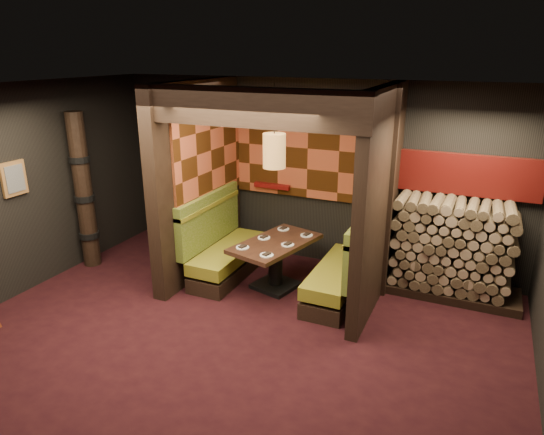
{
  "coord_description": "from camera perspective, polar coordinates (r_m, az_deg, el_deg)",
  "views": [
    {
      "loc": [
        2.46,
        -4.19,
        3.22
      ],
      "look_at": [
        0.0,
        1.3,
        1.15
      ],
      "focal_mm": 32.0,
      "sensor_mm": 36.0,
      "label": 1
    }
  ],
  "objects": [
    {
      "name": "wall_back",
      "position": [
        7.59,
        4.54,
        5.25
      ],
      "size": [
        6.5,
        0.02,
        2.85
      ],
      "primitive_type": "cube",
      "color": "black",
      "rests_on": "ground"
    },
    {
      "name": "header_beam",
      "position": [
        5.52,
        -2.86,
        12.82
      ],
      "size": [
        2.85,
        0.18,
        0.44
      ],
      "primitive_type": "cube",
      "color": "black",
      "rests_on": "partition_left"
    },
    {
      "name": "place_settings",
      "position": [
        6.76,
        0.43,
        -2.76
      ],
      "size": [
        0.81,
        1.17,
        0.03
      ],
      "color": "white",
      "rests_on": "dining_table"
    },
    {
      "name": "ceiling",
      "position": [
        4.87,
        -6.48,
        14.62
      ],
      "size": [
        6.5,
        5.5,
        0.02
      ],
      "primitive_type": "cube",
      "color": "black",
      "rests_on": "ground"
    },
    {
      "name": "firewood_stack",
      "position": [
        7.02,
        21.04,
        -3.56
      ],
      "size": [
        1.73,
        0.7,
        1.36
      ],
      "color": "black",
      "rests_on": "floor"
    },
    {
      "name": "partition_left",
      "position": [
        7.2,
        -8.72,
        4.34
      ],
      "size": [
        0.2,
        2.2,
        2.85
      ],
      "primitive_type": "cube",
      "color": "black",
      "rests_on": "floor"
    },
    {
      "name": "totem_column",
      "position": [
        7.91,
        -21.27,
        2.77
      ],
      "size": [
        0.31,
        0.31,
        2.4
      ],
      "color": "black",
      "rests_on": "floor"
    },
    {
      "name": "floor",
      "position": [
        5.84,
        -5.41,
        -14.72
      ],
      "size": [
        6.5,
        5.5,
        0.02
      ],
      "primitive_type": "cube",
      "color": "black",
      "rests_on": "ground"
    },
    {
      "name": "partition_right",
      "position": [
        6.27,
        12.45,
        1.88
      ],
      "size": [
        0.15,
        2.1,
        2.85
      ],
      "primitive_type": "cube",
      "color": "black",
      "rests_on": "floor"
    },
    {
      "name": "tapa_side_panel",
      "position": [
        7.19,
        -7.32,
        7.85
      ],
      "size": [
        0.04,
        1.85,
        1.45
      ],
      "primitive_type": "cube",
      "color": "#B04B2B",
      "rests_on": "partition_left"
    },
    {
      "name": "booth_bench_right",
      "position": [
        6.66,
        8.62,
        -6.28
      ],
      "size": [
        0.68,
        1.6,
        1.14
      ],
      "color": "black",
      "rests_on": "floor"
    },
    {
      "name": "bay_front_post",
      "position": [
        6.49,
        13.71,
        2.39
      ],
      "size": [
        0.08,
        0.08,
        2.85
      ],
      "primitive_type": "cube",
      "color": "black",
      "rests_on": "floor"
    },
    {
      "name": "lacquer_shelf",
      "position": [
        7.77,
        0.04,
        3.77
      ],
      "size": [
        0.6,
        0.12,
        0.07
      ],
      "primitive_type": "cube",
      "color": "#600B0C",
      "rests_on": "wall_back"
    },
    {
      "name": "booth_bench_left",
      "position": [
        7.33,
        -5.76,
        -3.73
      ],
      "size": [
        0.68,
        1.6,
        1.14
      ],
      "color": "black",
      "rests_on": "floor"
    },
    {
      "name": "framed_picture",
      "position": [
        7.29,
        -28.09,
        4.06
      ],
      "size": [
        0.05,
        0.36,
        0.46
      ],
      "color": "olive",
      "rests_on": "wall_left"
    },
    {
      "name": "wall_left",
      "position": [
        7.32,
        -28.67,
        2.42
      ],
      "size": [
        0.02,
        5.5,
        2.85
      ],
      "primitive_type": "cube",
      "color": "black",
      "rests_on": "ground"
    },
    {
      "name": "pendant_lamp",
      "position": [
        6.35,
        0.27,
        7.87
      ],
      "size": [
        0.3,
        0.3,
        1.08
      ],
      "color": "#9D6B33",
      "rests_on": "ceiling"
    },
    {
      "name": "dining_table",
      "position": [
        6.85,
        0.42,
        -4.66
      ],
      "size": [
        1.03,
        1.47,
        0.7
      ],
      "color": "black",
      "rests_on": "floor"
    },
    {
      "name": "tapa_back_panel",
      "position": [
        7.47,
        4.3,
        8.13
      ],
      "size": [
        2.4,
        0.06,
        1.55
      ],
      "primitive_type": "cube",
      "color": "#B04B2B",
      "rests_on": "wall_back"
    },
    {
      "name": "mosaic_header",
      "position": [
        7.05,
        22.15,
        4.64
      ],
      "size": [
        1.83,
        0.1,
        0.56
      ],
      "primitive_type": "cube",
      "color": "maroon",
      "rests_on": "wall_back"
    }
  ]
}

